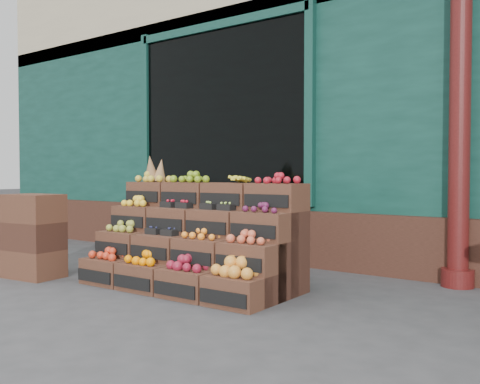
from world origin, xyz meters
The scene contains 5 objects.
ground centered at (0.00, 0.00, 0.00)m, with size 60.00×60.00×0.00m, color #3A3A3C.
shop_facade centered at (0.00, 5.11, 2.40)m, with size 12.00×6.24×4.80m.
crate_display centered at (-0.69, 0.70, 0.37)m, with size 1.91×0.96×1.19m.
spare_crates centered at (-2.20, 0.05, 0.40)m, with size 0.58×0.43×0.80m.
shopkeeper centered at (-1.27, 2.97, 1.07)m, with size 0.78×0.51×2.15m, color #195A26.
Camera 1 is at (2.46, -2.87, 1.01)m, focal length 40.00 mm.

